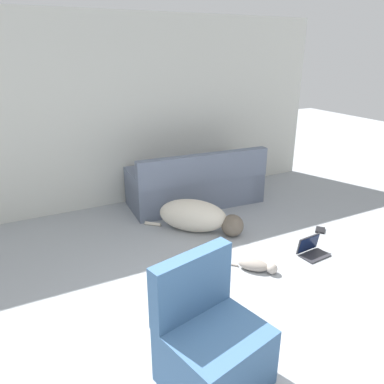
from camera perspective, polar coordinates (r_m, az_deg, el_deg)
name	(u,v)px	position (r m, az deg, el deg)	size (l,w,h in m)	color
wall_back	(104,115)	(5.63, -13.29, 11.37)	(7.28, 0.06, 2.76)	beige
couch	(196,186)	(5.77, 0.60, 0.93)	(2.07, 0.96, 0.87)	slate
dog	(198,217)	(4.91, 0.89, -3.81)	(1.11, 1.05, 0.44)	beige
cat	(257,266)	(4.21, 9.85, -10.98)	(0.40, 0.43, 0.13)	gray
laptop_open	(311,249)	(4.66, 17.68, -8.21)	(0.36, 0.27, 0.22)	#2D2D33
book_black	(320,230)	(5.29, 18.94, -5.50)	(0.20, 0.19, 0.02)	black
side_chair	(211,344)	(2.87, 2.90, -22.10)	(0.79, 0.75, 0.94)	#385B84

